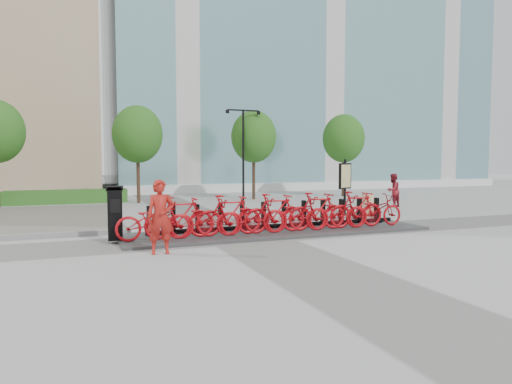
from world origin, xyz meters
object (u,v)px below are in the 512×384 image
object	(u,v)px
kiosk	(115,214)
construction_barrel	(368,205)
map_sign	(345,178)
worker_red	(161,217)
pedestrian	(393,190)
bike_0	(154,221)

from	to	relation	value
kiosk	construction_barrel	xyz separation A→B (m)	(9.90, 2.45, -0.34)
kiosk	map_sign	bearing A→B (deg)	21.25
worker_red	pedestrian	size ratio (longest dim) A/B	1.11
worker_red	pedestrian	bearing A→B (deg)	35.54
kiosk	construction_barrel	bearing A→B (deg)	17.19
bike_0	pedestrian	distance (m)	13.35
worker_red	pedestrian	distance (m)	14.08
construction_barrel	map_sign	bearing A→B (deg)	145.07
pedestrian	map_sign	distance (m)	4.56
construction_barrel	pedestrian	bearing A→B (deg)	38.42
construction_barrel	kiosk	bearing A→B (deg)	-166.13
worker_red	construction_barrel	xyz separation A→B (m)	(9.00, 4.35, -0.44)
bike_0	kiosk	bearing A→B (deg)	67.69
kiosk	map_sign	size ratio (longest dim) A/B	0.65
bike_0	worker_red	distance (m)	1.53
kiosk	worker_red	distance (m)	2.11
worker_red	bike_0	bearing A→B (deg)	93.54
pedestrian	kiosk	bearing A→B (deg)	1.20
map_sign	construction_barrel	bearing A→B (deg)	-58.79
map_sign	kiosk	bearing A→B (deg)	174.07
bike_0	kiosk	distance (m)	1.07
bike_0	map_sign	size ratio (longest dim) A/B	0.88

